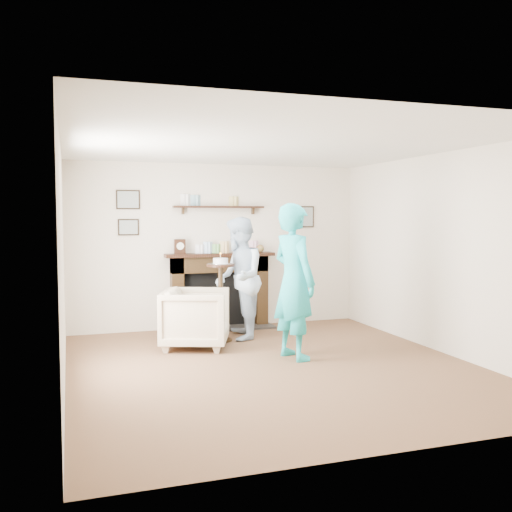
% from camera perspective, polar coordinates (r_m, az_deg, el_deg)
% --- Properties ---
extents(ground, '(5.00, 5.00, 0.00)m').
position_cam_1_polar(ground, '(6.60, 1.78, -11.01)').
color(ground, brown).
rests_on(ground, ground).
extents(room_shell, '(4.54, 5.02, 2.52)m').
position_cam_1_polar(room_shell, '(7.03, -0.15, 3.30)').
color(room_shell, silver).
rests_on(room_shell, ground).
extents(armchair, '(1.08, 1.06, 0.77)m').
position_cam_1_polar(armchair, '(7.57, -6.01, -9.07)').
color(armchair, tan).
rests_on(armchair, ground).
extents(man, '(0.81, 0.95, 1.70)m').
position_cam_1_polar(man, '(8.05, -1.71, -8.26)').
color(man, silver).
rests_on(man, ground).
extents(woman, '(0.60, 0.77, 1.86)m').
position_cam_1_polar(woman, '(7.00, 3.78, -10.13)').
color(woman, '#20B79E').
rests_on(woman, ground).
extents(pedestal_table, '(0.38, 0.38, 1.22)m').
position_cam_1_polar(pedestal_table, '(7.80, -3.56, -3.09)').
color(pedestal_table, black).
rests_on(pedestal_table, ground).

